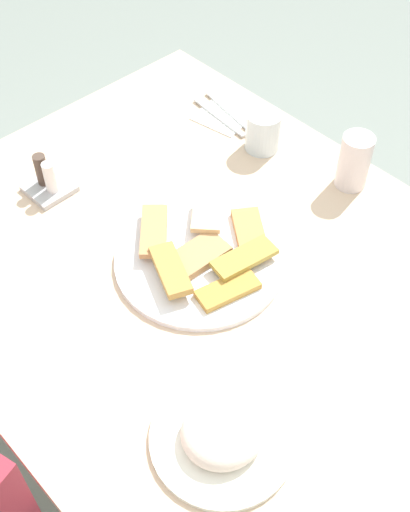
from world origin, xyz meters
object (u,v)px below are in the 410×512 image
at_px(dining_table, 209,294).
at_px(spoon, 219,117).
at_px(fork, 230,111).
at_px(soda_can, 354,161).
at_px(paper_napkin, 224,115).
at_px(condiment_caddy, 48,181).
at_px(salad_plate_greens, 223,434).
at_px(pide_platter, 201,257).
at_px(drinking_glass, 263,131).

xyz_separation_m(dining_table, spoon, (0.32, -0.33, 0.08)).
bearing_deg(dining_table, spoon, -46.32).
bearing_deg(fork, dining_table, 140.51).
xyz_separation_m(dining_table, soda_can, (-0.03, -0.38, 0.14)).
height_order(paper_napkin, spoon, spoon).
bearing_deg(paper_napkin, dining_table, 132.18).
bearing_deg(condiment_caddy, salad_plate_greens, 169.14).
xyz_separation_m(pide_platter, paper_napkin, (0.30, -0.35, -0.01)).
bearing_deg(salad_plate_greens, condiment_caddy, -10.86).
distance_m(paper_napkin, condiment_caddy, 0.45).
height_order(dining_table, fork, fork).
distance_m(dining_table, spoon, 0.47).
xyz_separation_m(dining_table, paper_napkin, (0.32, -0.35, 0.08)).
bearing_deg(spoon, salad_plate_greens, 141.09).
relative_size(fork, condiment_caddy, 1.98).
distance_m(drinking_glass, condiment_caddy, 0.48).
distance_m(dining_table, salad_plate_greens, 0.36).
bearing_deg(condiment_caddy, fork, -98.23).
relative_size(dining_table, condiment_caddy, 13.15).
relative_size(fork, spoon, 1.02).
bearing_deg(spoon, condiment_caddy, 85.78).
bearing_deg(condiment_caddy, soda_can, -131.23).
xyz_separation_m(pide_platter, fork, (0.30, -0.37, -0.01)).
height_order(salad_plate_greens, soda_can, soda_can).
relative_size(salad_plate_greens, spoon, 1.27).
bearing_deg(spoon, pide_platter, 136.36).
xyz_separation_m(salad_plate_greens, drinking_glass, (0.44, -0.55, 0.03)).
bearing_deg(salad_plate_greens, fork, -45.40).
bearing_deg(soda_can, fork, 1.83).
relative_size(pide_platter, drinking_glass, 3.74).
distance_m(soda_can, drinking_glass, 0.22).
bearing_deg(dining_table, fork, -49.23).
relative_size(dining_table, fork, 6.63).
bearing_deg(salad_plate_greens, pide_platter, -37.80).
xyz_separation_m(soda_can, spoon, (0.35, 0.05, -0.06)).
height_order(pide_platter, fork, pide_platter).
bearing_deg(salad_plate_greens, spoon, -43.60).
bearing_deg(soda_can, salad_plate_greens, 111.04).
xyz_separation_m(drinking_glass, condiment_caddy, (0.21, 0.43, -0.02)).
distance_m(pide_platter, condiment_caddy, 0.38).
relative_size(dining_table, salad_plate_greens, 5.33).
relative_size(pide_platter, spoon, 1.86).
relative_size(dining_table, paper_napkin, 10.10).
height_order(drinking_glass, paper_napkin, drinking_glass).
height_order(pide_platter, soda_can, soda_can).
relative_size(paper_napkin, condiment_caddy, 1.30).
distance_m(pide_platter, paper_napkin, 0.46).
bearing_deg(paper_napkin, soda_can, -175.25).
height_order(salad_plate_greens, paper_napkin, salad_plate_greens).
distance_m(salad_plate_greens, drinking_glass, 0.71).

